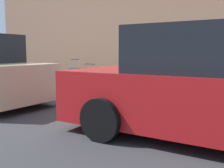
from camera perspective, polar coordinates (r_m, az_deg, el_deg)
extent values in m
plane|color=#333335|center=(7.00, -4.10, -3.69)|extent=(40.00, 40.00, 0.00)
cube|color=gray|center=(9.15, 4.55, -0.71)|extent=(18.00, 5.00, 0.14)
cube|color=#0F606B|center=(6.42, 20.50, -1.04)|extent=(0.47, 0.20, 0.62)
cube|color=black|center=(6.42, 20.50, -1.04)|extent=(0.48, 0.05, 0.63)
cylinder|color=gray|center=(6.36, 22.45, 1.80)|extent=(0.02, 0.02, 0.04)
cylinder|color=gray|center=(6.41, 18.82, 1.99)|extent=(0.02, 0.02, 0.04)
cylinder|color=black|center=(6.38, 20.64, 2.08)|extent=(0.41, 0.03, 0.02)
cylinder|color=black|center=(6.44, 22.24, -3.69)|extent=(0.04, 0.02, 0.04)
cylinder|color=black|center=(6.49, 18.56, -3.45)|extent=(0.04, 0.02, 0.04)
cube|color=maroon|center=(6.66, 15.81, -0.52)|extent=(0.50, 0.26, 0.63)
cube|color=black|center=(6.66, 15.81, -0.52)|extent=(0.49, 0.08, 0.65)
cylinder|color=gray|center=(6.55, 17.70, 3.36)|extent=(0.02, 0.02, 0.29)
cylinder|color=gray|center=(6.68, 14.22, 3.54)|extent=(0.02, 0.02, 0.29)
cylinder|color=black|center=(6.61, 15.99, 4.70)|extent=(0.42, 0.05, 0.02)
cylinder|color=black|center=(6.64, 17.49, -3.18)|extent=(0.05, 0.02, 0.04)
cylinder|color=black|center=(6.77, 13.99, -2.87)|extent=(0.05, 0.02, 0.04)
cube|color=#9EA0A8|center=(6.67, 10.81, -0.25)|extent=(0.46, 0.28, 0.66)
cube|color=black|center=(6.67, 10.81, -0.25)|extent=(0.46, 0.07, 0.67)
cylinder|color=gray|center=(6.57, 12.47, 2.66)|extent=(0.02, 0.02, 0.04)
cylinder|color=gray|center=(6.71, 9.33, 2.82)|extent=(0.02, 0.02, 0.04)
cylinder|color=black|center=(6.64, 10.89, 2.92)|extent=(0.39, 0.04, 0.02)
cylinder|color=black|center=(6.65, 12.36, -3.00)|extent=(0.04, 0.02, 0.04)
cylinder|color=black|center=(6.79, 9.18, -2.71)|extent=(0.04, 0.02, 0.04)
cube|color=navy|center=(6.98, 6.65, 0.07)|extent=(0.52, 0.29, 0.64)
cube|color=black|center=(6.98, 6.65, 0.07)|extent=(0.51, 0.09, 0.65)
cylinder|color=gray|center=(6.84, 8.33, 3.91)|extent=(0.02, 0.02, 0.32)
cylinder|color=gray|center=(7.05, 5.12, 4.05)|extent=(0.02, 0.02, 0.32)
cylinder|color=black|center=(6.93, 6.72, 5.29)|extent=(0.44, 0.07, 0.02)
cylinder|color=black|center=(6.92, 8.26, -2.51)|extent=(0.05, 0.02, 0.04)
cylinder|color=black|center=(7.13, 5.02, -2.18)|extent=(0.05, 0.02, 0.04)
cube|color=red|center=(7.22, 2.56, 0.35)|extent=(0.44, 0.25, 0.64)
cube|color=black|center=(7.22, 2.56, 0.35)|extent=(0.44, 0.07, 0.66)
cylinder|color=gray|center=(7.09, 3.83, 3.00)|extent=(0.02, 0.02, 0.04)
cylinder|color=gray|center=(7.28, 1.35, 3.12)|extent=(0.02, 0.02, 0.04)
cylinder|color=black|center=(7.19, 2.57, 3.22)|extent=(0.37, 0.05, 0.02)
cylinder|color=black|center=(7.17, 3.82, -2.12)|extent=(0.05, 0.02, 0.04)
cylinder|color=black|center=(7.36, 1.30, -1.87)|extent=(0.05, 0.02, 0.04)
cube|color=black|center=(7.40, -1.46, 0.30)|extent=(0.46, 0.24, 0.58)
cube|color=black|center=(7.40, -1.46, 0.30)|extent=(0.46, 0.06, 0.60)
cylinder|color=gray|center=(7.28, -0.12, 2.66)|extent=(0.02, 0.02, 0.04)
cylinder|color=gray|center=(7.46, -2.79, 2.76)|extent=(0.02, 0.02, 0.04)
cylinder|color=black|center=(7.37, -1.47, 2.86)|extent=(0.39, 0.04, 0.02)
cylinder|color=black|center=(7.35, -0.08, -1.88)|extent=(0.04, 0.02, 0.04)
cylinder|color=black|center=(7.53, -2.80, -1.67)|extent=(0.04, 0.02, 0.04)
cube|color=#59601E|center=(7.72, -4.76, 0.49)|extent=(0.45, 0.27, 0.57)
cube|color=black|center=(7.72, -4.76, 0.49)|extent=(0.44, 0.08, 0.58)
cylinder|color=gray|center=(7.57, -3.70, 3.41)|extent=(0.02, 0.02, 0.23)
cylinder|color=gray|center=(7.80, -5.85, 3.50)|extent=(0.02, 0.02, 0.23)
cylinder|color=black|center=(7.68, -4.80, 4.33)|extent=(0.37, 0.05, 0.02)
cylinder|color=black|center=(7.64, -3.63, -1.55)|extent=(0.05, 0.02, 0.04)
cylinder|color=black|center=(7.87, -5.82, -1.31)|extent=(0.05, 0.02, 0.04)
cube|color=#0F606B|center=(7.97, -7.94, 0.99)|extent=(0.39, 0.24, 0.66)
cube|color=black|center=(7.97, -7.94, 0.99)|extent=(0.39, 0.07, 0.67)
cylinder|color=gray|center=(7.83, -7.14, 4.31)|extent=(0.02, 0.02, 0.27)
cylinder|color=gray|center=(8.04, -8.84, 4.35)|extent=(0.02, 0.02, 0.27)
cylinder|color=black|center=(7.93, -8.02, 5.30)|extent=(0.32, 0.05, 0.02)
cylinder|color=black|center=(7.90, -7.03, -1.30)|extent=(0.05, 0.02, 0.04)
cylinder|color=black|center=(8.12, -8.76, -1.11)|extent=(0.05, 0.02, 0.04)
cylinder|color=red|center=(8.48, -11.68, 1.14)|extent=(0.20, 0.20, 0.62)
sphere|color=red|center=(8.45, -11.74, 3.57)|extent=(0.21, 0.21, 0.21)
cylinder|color=red|center=(8.57, -12.45, 1.39)|extent=(0.09, 0.10, 0.09)
cylinder|color=red|center=(8.38, -10.91, 1.30)|extent=(0.09, 0.10, 0.09)
cylinder|color=brown|center=(8.72, -15.01, 1.61)|extent=(0.12, 0.12, 0.74)
cube|color=#AD1619|center=(4.15, 22.14, -3.44)|extent=(4.74, 1.93, 0.82)
cube|color=black|center=(4.09, 22.63, 6.90)|extent=(2.49, 1.72, 0.67)
cylinder|color=black|center=(3.88, -2.25, -7.65)|extent=(0.65, 0.24, 0.64)
cylinder|color=black|center=(5.45, 8.29, -3.42)|extent=(0.65, 0.24, 0.64)
cylinder|color=black|center=(7.04, -16.00, -1.25)|extent=(0.65, 0.25, 0.64)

